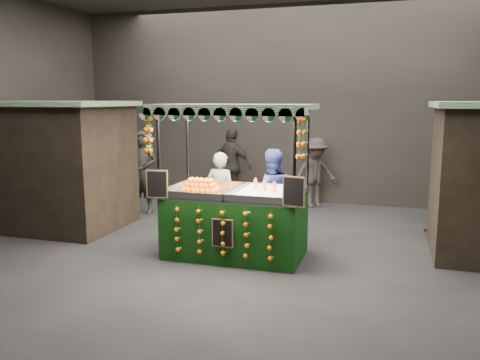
% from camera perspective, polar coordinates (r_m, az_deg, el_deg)
% --- Properties ---
extents(ground, '(12.00, 12.00, 0.00)m').
position_cam_1_polar(ground, '(8.22, 0.38, -9.32)').
color(ground, black).
rests_on(ground, ground).
extents(market_hall, '(12.10, 10.10, 5.05)m').
position_cam_1_polar(market_hall, '(7.83, 0.41, 14.85)').
color(market_hall, black).
rests_on(market_hall, ground).
extents(neighbour_stall_left, '(3.00, 2.20, 2.60)m').
position_cam_1_polar(neighbour_stall_left, '(10.84, -20.85, 1.73)').
color(neighbour_stall_left, black).
rests_on(neighbour_stall_left, ground).
extents(juice_stall, '(2.64, 1.55, 2.56)m').
position_cam_1_polar(juice_stall, '(8.21, -0.56, -3.58)').
color(juice_stall, black).
rests_on(juice_stall, ground).
extents(vendor_grey, '(0.64, 0.45, 1.65)m').
position_cam_1_polar(vendor_grey, '(9.47, -2.27, -1.66)').
color(vendor_grey, slate).
rests_on(vendor_grey, ground).
extents(vendor_blue, '(1.04, 0.94, 1.75)m').
position_cam_1_polar(vendor_blue, '(9.04, 3.64, -1.88)').
color(vendor_blue, navy).
rests_on(vendor_blue, ground).
extents(shopper_0, '(0.72, 0.49, 1.91)m').
position_cam_1_polar(shopper_0, '(11.60, -11.29, 0.88)').
color(shopper_0, black).
rests_on(shopper_0, ground).
extents(shopper_1, '(0.98, 0.86, 1.71)m').
position_cam_1_polar(shopper_1, '(10.32, 23.07, -1.32)').
color(shopper_1, black).
rests_on(shopper_1, ground).
extents(shopper_2, '(1.21, 0.77, 1.92)m').
position_cam_1_polar(shopper_2, '(12.47, -0.92, 1.65)').
color(shopper_2, '#272420').
rests_on(shopper_2, ground).
extents(shopper_3, '(1.27, 1.14, 1.71)m').
position_cam_1_polar(shopper_3, '(12.16, 8.77, 0.85)').
color(shopper_3, '#2C2423').
rests_on(shopper_3, ground).
extents(shopper_4, '(0.96, 0.76, 1.71)m').
position_cam_1_polar(shopper_4, '(11.87, -14.62, 0.45)').
color(shopper_4, black).
rests_on(shopper_4, ground).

